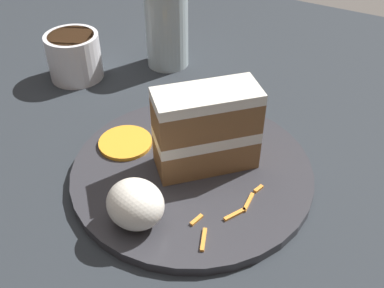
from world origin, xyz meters
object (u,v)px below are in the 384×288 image
Objects in this scene: cream_dollop at (135,204)px; coffee_mug at (74,55)px; plate at (192,171)px; cake_slice at (206,129)px; drinking_glass at (167,32)px; orange_garnish at (125,143)px.

coffee_mug reaches higher than cream_dollop.
plate is 0.06m from cake_slice.
drinking_glass is (-0.17, 0.20, -0.01)m from cake_slice.
cream_dollop is at bearing -49.36° from orange_garnish.
orange_garnish is at bearing -72.18° from drinking_glass.
cream_dollop is 0.74× the size of coffee_mug.
plate is 0.29m from coffee_mug.
orange_garnish is at bearing -178.64° from plate.
drinking_glass reaches higher than cream_dollop.
orange_garnish is (-0.08, 0.10, -0.02)m from cream_dollop.
cream_dollop reaches higher than plate.
cream_dollop is at bearing -39.47° from coffee_mug.
coffee_mug is at bearing -134.62° from drinking_glass.
orange_garnish reaches higher than plate.
cake_slice is 0.12m from orange_garnish.
coffee_mug reaches higher than orange_garnish.
cream_dollop is 0.13m from orange_garnish.
cake_slice is (0.01, 0.01, 0.06)m from plate.
cream_dollop is 0.35m from drinking_glass.
plate is 0.10m from cream_dollop.
drinking_glass is 0.15m from coffee_mug.
cream_dollop is (-0.02, -0.11, -0.02)m from cake_slice.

